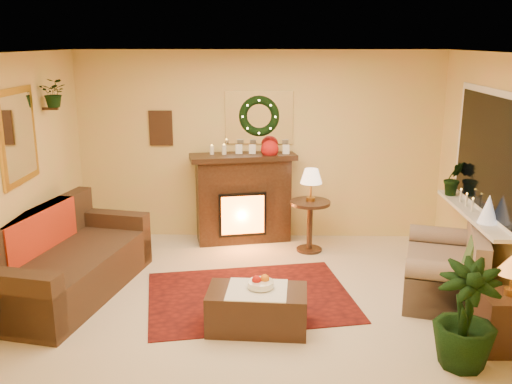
{
  "coord_description": "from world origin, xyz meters",
  "views": [
    {
      "loc": [
        0.13,
        -5.52,
        2.72
      ],
      "look_at": [
        0.0,
        0.35,
        1.15
      ],
      "focal_mm": 40.0,
      "sensor_mm": 36.0,
      "label": 1
    }
  ],
  "objects_px": {
    "fireplace": "(243,202)",
    "coffee_table": "(257,308)",
    "loveseat": "(445,258)",
    "end_table_square": "(504,321)",
    "side_table_round": "(310,227)",
    "sofa": "(70,257)"
  },
  "relations": [
    {
      "from": "fireplace",
      "to": "coffee_table",
      "type": "distance_m",
      "value": 2.57
    },
    {
      "from": "loveseat",
      "to": "end_table_square",
      "type": "distance_m",
      "value": 1.18
    },
    {
      "from": "fireplace",
      "to": "side_table_round",
      "type": "xyz_separation_m",
      "value": [
        0.89,
        -0.39,
        -0.23
      ]
    },
    {
      "from": "loveseat",
      "to": "coffee_table",
      "type": "relative_size",
      "value": 1.44
    },
    {
      "from": "sofa",
      "to": "fireplace",
      "type": "relative_size",
      "value": 1.71
    },
    {
      "from": "side_table_round",
      "to": "end_table_square",
      "type": "distance_m",
      "value": 2.93
    },
    {
      "from": "fireplace",
      "to": "end_table_square",
      "type": "height_order",
      "value": "fireplace"
    },
    {
      "from": "loveseat",
      "to": "coffee_table",
      "type": "height_order",
      "value": "loveseat"
    },
    {
      "from": "loveseat",
      "to": "end_table_square",
      "type": "xyz_separation_m",
      "value": [
        0.2,
        -1.15,
        -0.15
      ]
    },
    {
      "from": "loveseat",
      "to": "side_table_round",
      "type": "height_order",
      "value": "loveseat"
    },
    {
      "from": "side_table_round",
      "to": "loveseat",
      "type": "bearing_deg",
      "value": -43.5
    },
    {
      "from": "sofa",
      "to": "loveseat",
      "type": "bearing_deg",
      "value": 13.3
    },
    {
      "from": "side_table_round",
      "to": "end_table_square",
      "type": "bearing_deg",
      "value": -57.34
    },
    {
      "from": "end_table_square",
      "to": "coffee_table",
      "type": "height_order",
      "value": "end_table_square"
    },
    {
      "from": "side_table_round",
      "to": "coffee_table",
      "type": "relative_size",
      "value": 0.72
    },
    {
      "from": "side_table_round",
      "to": "end_table_square",
      "type": "height_order",
      "value": "side_table_round"
    },
    {
      "from": "end_table_square",
      "to": "coffee_table",
      "type": "xyz_separation_m",
      "value": [
        -2.23,
        0.32,
        -0.06
      ]
    },
    {
      "from": "fireplace",
      "to": "end_table_square",
      "type": "xyz_separation_m",
      "value": [
        2.47,
        -2.86,
        -0.28
      ]
    },
    {
      "from": "sofa",
      "to": "loveseat",
      "type": "xyz_separation_m",
      "value": [
        4.09,
        0.09,
        -0.01
      ]
    },
    {
      "from": "end_table_square",
      "to": "loveseat",
      "type": "bearing_deg",
      "value": 99.82
    },
    {
      "from": "side_table_round",
      "to": "coffee_table",
      "type": "xyz_separation_m",
      "value": [
        -0.65,
        -2.14,
        -0.11
      ]
    },
    {
      "from": "sofa",
      "to": "end_table_square",
      "type": "xyz_separation_m",
      "value": [
        4.29,
        -1.07,
        -0.16
      ]
    }
  ]
}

